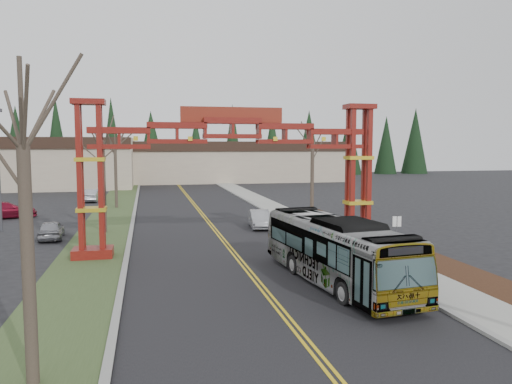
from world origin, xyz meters
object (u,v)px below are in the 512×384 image
object	(u,v)px
silver_sedan	(260,219)
barrel_mid	(364,234)
barrel_north	(354,231)
parked_car_near_a	(51,230)
barrel_south	(394,244)
retail_building_east	(229,161)
bare_tree_median_far	(115,150)
bare_tree_median_near	(23,147)
parked_car_mid_a	(5,210)
street_sign	(397,227)
gateway_arch	(232,152)
parked_car_far_a	(93,195)
bare_tree_median_mid	(103,149)
bare_tree_right_far	(312,148)
transit_bus	(336,251)

from	to	relation	value
silver_sedan	barrel_mid	bearing A→B (deg)	-46.71
barrel_north	barrel_mid	bearing A→B (deg)	-93.09
parked_car_near_a	barrel_south	bearing A→B (deg)	152.53
retail_building_east	bare_tree_median_far	size ratio (longest dim) A/B	4.74
silver_sedan	bare_tree_median_near	world-z (taller)	bare_tree_median_near
parked_car_mid_a	street_sign	world-z (taller)	street_sign
gateway_arch	parked_car_far_a	bearing A→B (deg)	110.15
retail_building_east	street_sign	world-z (taller)	retail_building_east
retail_building_east	bare_tree_median_near	xyz separation A→B (m)	(-18.00, -77.32, 2.82)
bare_tree_median_near	retail_building_east	bearing A→B (deg)	76.90
gateway_arch	bare_tree_median_mid	bearing A→B (deg)	133.75
parked_car_near_a	bare_tree_right_far	bearing A→B (deg)	-163.57
bare_tree_median_far	barrel_south	world-z (taller)	bare_tree_median_far
gateway_arch	transit_bus	xyz separation A→B (m)	(3.49, -7.77, -4.44)
retail_building_east	parked_car_near_a	xyz separation A→B (m)	(-21.35, -55.30, -2.87)
silver_sedan	parked_car_mid_a	distance (m)	22.72
transit_bus	barrel_north	xyz separation A→B (m)	(5.53, 10.63, -1.08)
street_sign	barrel_south	xyz separation A→B (m)	(0.02, 0.34, -1.06)
transit_bus	bare_tree_median_far	bearing A→B (deg)	104.02
parked_car_far_a	retail_building_east	bearing A→B (deg)	-118.23
barrel_south	bare_tree_right_far	bearing A→B (deg)	87.89
retail_building_east	parked_car_far_a	bearing A→B (deg)	-123.29
gateway_arch	barrel_mid	bearing A→B (deg)	6.78
transit_bus	silver_sedan	size ratio (longest dim) A/B	2.68
gateway_arch	barrel_mid	xyz separation A→B (m)	(8.92, 1.06, -5.44)
barrel_mid	barrel_north	xyz separation A→B (m)	(0.10, 1.80, -0.07)
silver_sedan	barrel_mid	world-z (taller)	silver_sedan
bare_tree_median_mid	bare_tree_median_far	bearing A→B (deg)	90.00
silver_sedan	bare_tree_median_far	size ratio (longest dim) A/B	0.52
parked_car_near_a	barrel_mid	bearing A→B (deg)	160.27
parked_car_near_a	bare_tree_median_far	xyz separation A→B (m)	(3.35, 16.44, 5.27)
bare_tree_median_near	barrel_south	distance (m)	22.55
bare_tree_median_far	bare_tree_right_far	world-z (taller)	bare_tree_right_far
parked_car_mid_a	parked_car_far_a	size ratio (longest dim) A/B	1.18
parked_car_mid_a	bare_tree_right_far	xyz separation A→B (m)	(27.06, -3.05, 5.36)
parked_car_far_a	bare_tree_median_far	size ratio (longest dim) A/B	0.54
street_sign	barrel_north	size ratio (longest dim) A/B	2.37
parked_car_far_a	barrel_mid	distance (m)	35.11
bare_tree_right_far	parked_car_mid_a	bearing A→B (deg)	173.56
bare_tree_median_far	barrel_mid	distance (m)	28.30
bare_tree_median_far	barrel_mid	world-z (taller)	bare_tree_median_far
bare_tree_median_far	street_sign	xyz separation A→B (m)	(17.35, -25.64, -4.32)
barrel_south	parked_car_near_a	bearing A→B (deg)	156.84
parked_car_near_a	parked_car_mid_a	world-z (taller)	parked_car_mid_a
bare_tree_median_mid	bare_tree_right_far	world-z (taller)	bare_tree_right_far
parked_car_near_a	barrel_mid	size ratio (longest dim) A/B	3.49
retail_building_east	barrel_mid	distance (m)	60.98
bare_tree_right_far	barrel_north	distance (m)	13.18
barrel_mid	bare_tree_median_far	bearing A→B (deg)	127.53
street_sign	barrel_north	distance (m)	5.53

